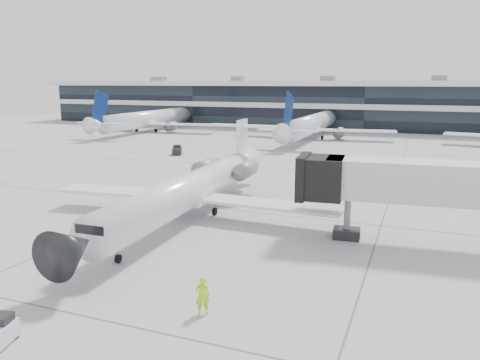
% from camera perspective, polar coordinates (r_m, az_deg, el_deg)
% --- Properties ---
extents(ground, '(220.00, 220.00, 0.00)m').
position_cam_1_polar(ground, '(39.92, 2.35, -4.02)').
color(ground, gray).
rests_on(ground, ground).
extents(terminal, '(170.00, 22.00, 10.00)m').
position_cam_1_polar(terminal, '(119.12, 15.53, 8.59)').
color(terminal, black).
rests_on(terminal, ground).
extents(bg_jet_left, '(32.00, 40.00, 9.60)m').
position_cam_1_polar(bg_jet_left, '(108.44, -10.80, 5.88)').
color(bg_jet_left, white).
rests_on(bg_jet_left, ground).
extents(bg_jet_center, '(32.00, 40.00, 9.60)m').
position_cam_1_polar(bg_jet_center, '(94.22, 8.73, 5.07)').
color(bg_jet_center, white).
rests_on(bg_jet_center, ground).
extents(regional_jet, '(24.63, 30.67, 7.09)m').
position_cam_1_polar(regional_jet, '(38.24, -5.91, -1.04)').
color(regional_jet, white).
rests_on(regional_jet, ground).
extents(jet_bridge, '(18.64, 5.12, 5.98)m').
position_cam_1_polar(jet_bridge, '(33.65, 24.69, -0.48)').
color(jet_bridge, silver).
rests_on(jet_bridge, ground).
extents(ramp_worker, '(0.84, 0.76, 1.92)m').
position_cam_1_polar(ramp_worker, '(23.01, -4.60, -13.83)').
color(ramp_worker, '#BAEA18').
rests_on(ramp_worker, ground).
extents(traffic_cone, '(0.50, 0.50, 0.56)m').
position_cam_1_polar(traffic_cone, '(49.44, -7.61, -0.69)').
color(traffic_cone, '#D74A0B').
rests_on(traffic_cone, ground).
extents(far_tug, '(2.14, 2.61, 1.44)m').
position_cam_1_polar(far_tug, '(72.42, -7.68, 3.60)').
color(far_tug, black).
rests_on(far_tug, ground).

